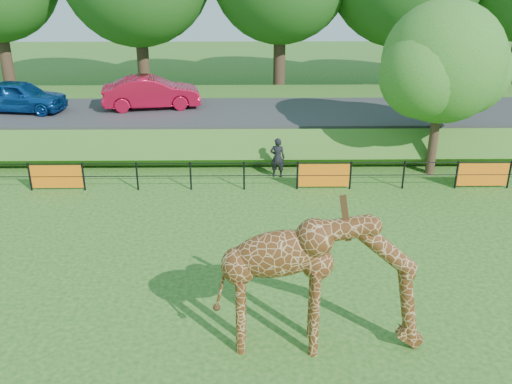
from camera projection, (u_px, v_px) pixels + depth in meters
ground at (242, 314)px, 14.20m from camera, size 90.00×90.00×0.00m
giraffe at (321, 283)px, 12.43m from camera, size 4.71×1.04×3.34m
perimeter_fence at (244, 176)px, 21.33m from camera, size 28.07×0.10×1.10m
embankment at (245, 118)px, 28.18m from camera, size 40.00×9.00×1.30m
road at (245, 112)px, 26.52m from camera, size 40.00×5.00×0.12m
car_blue at (20, 96)px, 26.16m from camera, size 4.43×2.29×1.44m
car_red at (152, 92)px, 26.70m from camera, size 4.70×2.26×1.48m
visitor at (277, 158)px, 22.43m from camera, size 0.63×0.45×1.61m
tree_east at (445, 67)px, 21.44m from camera, size 5.40×4.71×6.76m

